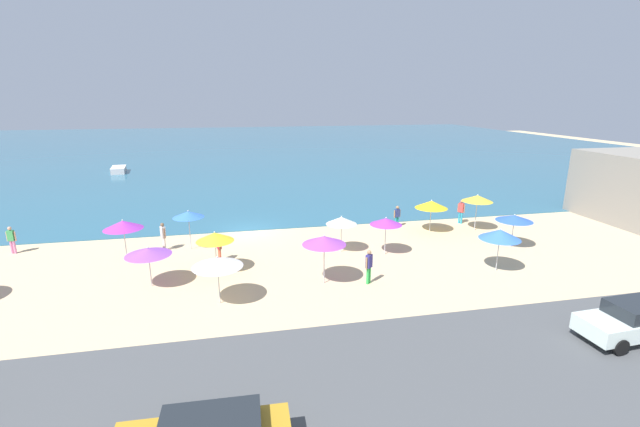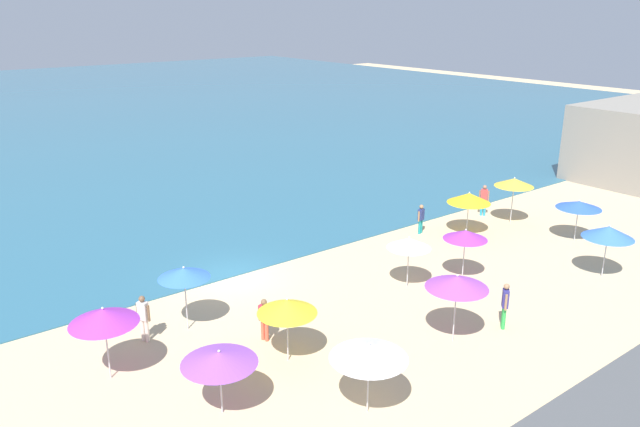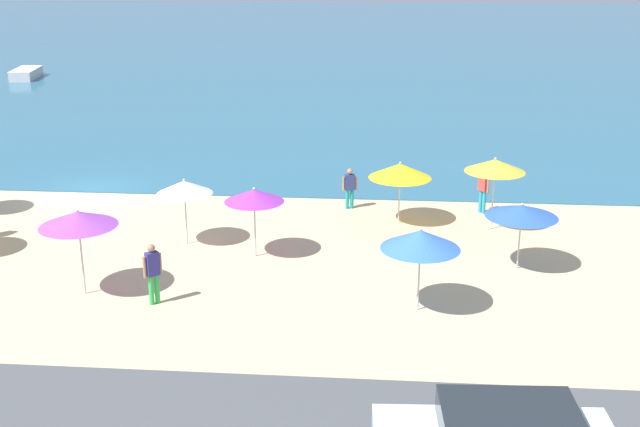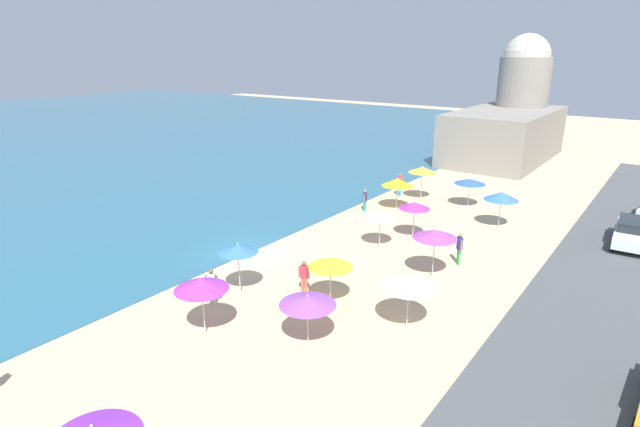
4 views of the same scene
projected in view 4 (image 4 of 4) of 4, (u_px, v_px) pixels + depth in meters
The scene contains 21 objects.
ground_plane at pixel (249, 253), 28.50m from camera, with size 160.00×160.00×0.00m, color #D3B589.
coastal_road at pixel (602, 365), 18.34m from camera, with size 80.00×8.00×0.06m, color #4A4D4F.
beach_umbrella_1 at pixel (414, 205), 30.33m from camera, with size 1.93×1.93×2.35m.
beach_umbrella_2 at pixel (331, 262), 22.31m from camera, with size 2.02×2.02×2.34m.
beach_umbrella_4 at pixel (409, 282), 20.35m from camera, with size 2.31×2.31×2.32m.
beach_umbrella_5 at pixel (470, 181), 36.60m from camera, with size 2.25×2.25×2.17m.
beach_umbrella_6 at pixel (502, 196), 32.22m from camera, with size 2.20×2.20×2.44m.
beach_umbrella_7 at pixel (397, 182), 36.02m from camera, with size 2.26×2.26×2.32m.
beach_umbrella_8 at pixel (435, 234), 24.92m from camera, with size 2.23×2.23×2.61m.
beach_umbrella_9 at pixel (422, 170), 38.21m from camera, with size 2.13×2.13×2.65m.
beach_umbrella_10 at pixel (201, 284), 19.80m from camera, with size 2.19×2.19×2.55m.
beach_umbrella_11 at pixel (380, 214), 28.96m from camera, with size 1.89×1.89×2.31m.
beach_umbrella_12 at pixel (238, 248), 23.24m from camera, with size 1.90×1.90×2.53m.
beach_umbrella_13 at pixel (308, 300), 19.26m from camera, with size 2.25×2.25×2.11m.
bather_0 at pixel (304, 275), 23.66m from camera, with size 0.31×0.55×1.63m.
bather_1 at pixel (460, 247), 26.74m from camera, with size 0.45×0.41×1.81m.
bather_2 at pixel (212, 285), 22.48m from camera, with size 0.37×0.51×1.78m.
bather_3 at pixel (365, 199), 35.81m from camera, with size 0.55×0.31×1.59m.
bather_4 at pixel (400, 183), 39.55m from camera, with size 0.40×0.47×1.82m.
parked_car_3 at pixel (631, 232), 29.41m from camera, with size 4.65×1.98×1.52m.
harbor_fortress at pixel (511, 119), 53.31m from camera, with size 16.65×8.41×12.83m.
Camera 4 is at (-18.80, -18.94, 11.04)m, focal length 28.00 mm.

